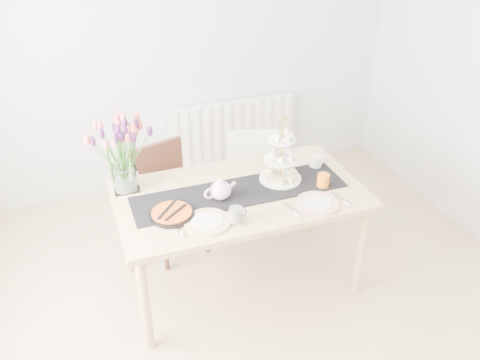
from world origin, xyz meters
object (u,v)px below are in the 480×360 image
object	(u,v)px
cake_stand	(281,165)
plate_right	(317,203)
dining_table	(240,202)
tart_tin	(172,214)
plate_left	(207,222)
radiator	(233,131)
tulip_vase	(120,144)
chair_white	(252,173)
teapot	(221,190)
cream_jug	(316,161)
mug_orange	(323,181)
chair_brown	(166,191)
mug_grey	(236,215)

from	to	relation	value
cake_stand	plate_right	xyz separation A→B (m)	(0.10, -0.35, -0.11)
dining_table	tart_tin	xyz separation A→B (m)	(-0.48, -0.11, 0.09)
dining_table	tart_tin	size ratio (longest dim) A/B	5.82
dining_table	plate_left	bearing A→B (deg)	-139.49
radiator	tulip_vase	bearing A→B (deg)	-134.19
radiator	chair_white	bearing A→B (deg)	-97.69
cake_stand	plate_right	bearing A→B (deg)	-74.03
tulip_vase	plate_right	distance (m)	1.29
tulip_vase	plate_left	distance (m)	0.75
teapot	cream_jug	xyz separation A→B (m)	(0.76, 0.18, -0.02)
chair_white	plate_right	xyz separation A→B (m)	(0.05, -0.99, 0.31)
radiator	cream_jug	xyz separation A→B (m)	(0.15, -1.35, 0.34)
radiator	mug_orange	distance (m)	1.65
plate_left	cream_jug	bearing A→B (deg)	23.29
tart_tin	plate_right	world-z (taller)	tart_tin
radiator	cream_jug	bearing A→B (deg)	-83.52
tulip_vase	mug_orange	distance (m)	1.33
cake_stand	cream_jug	xyz separation A→B (m)	(0.31, 0.09, -0.08)
plate_right	mug_orange	bearing A→B (deg)	53.45
cream_jug	mug_orange	xyz separation A→B (m)	(-0.08, -0.26, 0.00)
cake_stand	tulip_vase	bearing A→B (deg)	166.28
radiator	chair_brown	distance (m)	1.23
teapot	plate_right	size ratio (longest dim) A/B	0.79
chair_white	teapot	size ratio (longest dim) A/B	3.62
dining_table	chair_white	bearing A→B (deg)	62.69
chair_brown	tart_tin	world-z (taller)	chair_brown
cake_stand	mug_grey	xyz separation A→B (m)	(-0.44, -0.36, -0.07)
chair_white	tulip_vase	distance (m)	1.29
cake_stand	mug_grey	size ratio (longest dim) A/B	4.24
chair_white	mug_grey	world-z (taller)	mug_grey
chair_white	cake_stand	bearing A→B (deg)	-78.33
chair_brown	mug_orange	size ratio (longest dim) A/B	8.90
tulip_vase	cake_stand	bearing A→B (deg)	-13.72
tart_tin	plate_left	world-z (taller)	tart_tin
radiator	dining_table	size ratio (longest dim) A/B	0.75
mug_orange	plate_left	xyz separation A→B (m)	(-0.84, -0.13, -0.04)
chair_white	plate_right	size ratio (longest dim) A/B	2.85
chair_brown	cream_jug	distance (m)	1.13
chair_white	plate_right	bearing A→B (deg)	-70.99
tulip_vase	plate_left	size ratio (longest dim) A/B	2.15
cream_jug	mug_orange	world-z (taller)	mug_orange
chair_brown	tulip_vase	xyz separation A→B (m)	(-0.32, -0.30, 0.59)
chair_white	dining_table	bearing A→B (deg)	-101.19
mug_grey	plate_right	world-z (taller)	mug_grey
chair_brown	chair_white	world-z (taller)	chair_brown
dining_table	chair_white	size ratio (longest dim) A/B	2.05
dining_table	cream_jug	xyz separation A→B (m)	(0.62, 0.14, 0.12)
chair_brown	mug_grey	bearing A→B (deg)	-92.18
plate_right	tulip_vase	bearing A→B (deg)	151.65
radiator	dining_table	bearing A→B (deg)	-107.40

